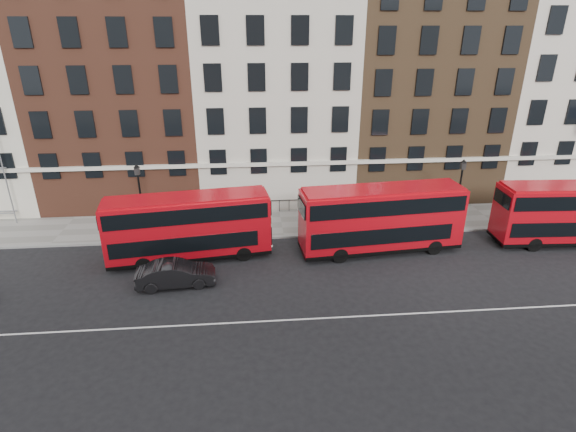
{
  "coord_description": "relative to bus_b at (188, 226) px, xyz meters",
  "views": [
    {
      "loc": [
        -2.24,
        -21.6,
        14.36
      ],
      "look_at": [
        0.05,
        5.0,
        3.0
      ],
      "focal_mm": 28.0,
      "sensor_mm": 36.0,
      "label": 1
    }
  ],
  "objects": [
    {
      "name": "car_front",
      "position": [
        -0.47,
        -3.36,
        -1.6
      ],
      "size": [
        4.77,
        2.05,
        1.53
      ],
      "primitive_type": "imported",
      "rotation": [
        0.0,
        0.0,
        1.66
      ],
      "color": "black",
      "rests_on": "ground"
    },
    {
      "name": "kerb",
      "position": [
        6.43,
        2.6,
        -2.28
      ],
      "size": [
        80.0,
        0.3,
        0.16
      ],
      "primitive_type": "cube",
      "color": "gray",
      "rests_on": "ground"
    },
    {
      "name": "lamp_post_left",
      "position": [
        -3.75,
        3.88,
        0.71
      ],
      "size": [
        0.44,
        0.44,
        5.33
      ],
      "color": "black",
      "rests_on": "pavement"
    },
    {
      "name": "lamp_post_right",
      "position": [
        19.55,
        3.16,
        0.71
      ],
      "size": [
        0.44,
        0.44,
        5.33
      ],
      "color": "black",
      "rests_on": "pavement"
    },
    {
      "name": "bus_d",
      "position": [
        26.42,
        0.01,
        0.0
      ],
      "size": [
        10.61,
        3.01,
        4.41
      ],
      "rotation": [
        0.0,
        0.0,
        -0.04
      ],
      "color": "#B20913",
      "rests_on": "ground"
    },
    {
      "name": "building_terrace",
      "position": [
        6.13,
        12.48,
        7.87
      ],
      "size": [
        64.0,
        11.95,
        22.0
      ],
      "color": "beige",
      "rests_on": "ground"
    },
    {
      "name": "road_centre_line",
      "position": [
        6.43,
        -7.4,
        -2.36
      ],
      "size": [
        70.0,
        0.12,
        0.01
      ],
      "primitive_type": "cube",
      "color": "white",
      "rests_on": "ground"
    },
    {
      "name": "ground",
      "position": [
        6.43,
        -5.4,
        -2.36
      ],
      "size": [
        120.0,
        120.0,
        0.0
      ],
      "primitive_type": "plane",
      "color": "black",
      "rests_on": "ground"
    },
    {
      "name": "iron_railings",
      "position": [
        6.43,
        7.3,
        -1.71
      ],
      "size": [
        6.6,
        0.06,
        1.0
      ],
      "primitive_type": null,
      "color": "black",
      "rests_on": "pavement"
    },
    {
      "name": "traffic_light",
      "position": [
        28.49,
        3.0,
        0.08
      ],
      "size": [
        0.25,
        0.45,
        3.27
      ],
      "color": "black",
      "rests_on": "pavement"
    },
    {
      "name": "bus_c",
      "position": [
        12.75,
        0.0,
        0.1
      ],
      "size": [
        11.12,
        3.63,
        4.59
      ],
      "rotation": [
        0.0,
        0.0,
        0.09
      ],
      "color": "#B20913",
      "rests_on": "ground"
    },
    {
      "name": "pavement",
      "position": [
        6.43,
        5.1,
        -2.29
      ],
      "size": [
        80.0,
        5.0,
        0.15
      ],
      "primitive_type": "cube",
      "color": "gray",
      "rests_on": "ground"
    },
    {
      "name": "bus_b",
      "position": [
        0.0,
        0.0,
        0.0
      ],
      "size": [
        10.73,
        3.93,
        4.41
      ],
      "rotation": [
        0.0,
        0.0,
        0.14
      ],
      "color": "#B20913",
      "rests_on": "ground"
    }
  ]
}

